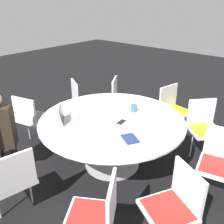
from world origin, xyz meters
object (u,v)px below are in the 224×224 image
(coffee_cup, at_px, (134,108))
(chair_7, at_px, (121,97))
(chair_5, at_px, (204,124))
(cell_phone, at_px, (121,122))
(chair_6, at_px, (173,107))
(chair_8, at_px, (82,99))
(chair_3, at_px, (174,203))
(chair_4, at_px, (220,159))
(chair_9, at_px, (32,116))
(chair_2, at_px, (97,213))
(laptop, at_px, (67,118))
(chair_1, at_px, (12,178))
(spiral_notebook, at_px, (130,139))

(coffee_cup, bearing_deg, chair_7, -132.15)
(chair_5, relative_size, cell_phone, 5.69)
(chair_6, height_order, chair_8, same)
(chair_3, distance_m, chair_4, 0.95)
(chair_6, bearing_deg, chair_9, -29.51)
(chair_2, bearing_deg, chair_8, 17.19)
(chair_2, height_order, cell_phone, chair_2)
(coffee_cup, bearing_deg, chair_5, 133.14)
(chair_7, distance_m, laptop, 1.65)
(chair_1, relative_size, cell_phone, 5.69)
(chair_1, distance_m, chair_7, 2.56)
(chair_1, relative_size, chair_6, 1.00)
(spiral_notebook, bearing_deg, laptop, -77.90)
(chair_7, xyz_separation_m, spiral_notebook, (1.40, 1.26, 0.24))
(chair_3, relative_size, laptop, 2.09)
(chair_2, bearing_deg, chair_5, -33.64)
(chair_2, height_order, chair_6, same)
(chair_8, distance_m, chair_9, 1.01)
(chair_4, height_order, chair_5, same)
(chair_7, bearing_deg, chair_6, 71.93)
(cell_phone, bearing_deg, spiral_notebook, 52.04)
(chair_6, bearing_deg, chair_2, 24.59)
(chair_6, xyz_separation_m, cell_phone, (1.35, -0.04, 0.23))
(chair_5, xyz_separation_m, chair_9, (1.50, -2.14, 0.00))
(chair_2, bearing_deg, chair_1, 71.14)
(chair_7, bearing_deg, chair_3, 18.59)
(chair_1, xyz_separation_m, chair_5, (-2.45, 1.02, 0.00))
(chair_6, height_order, cell_phone, chair_6)
(coffee_cup, bearing_deg, spiral_notebook, 33.13)
(chair_2, distance_m, chair_3, 0.70)
(chair_7, distance_m, chair_8, 0.72)
(chair_3, distance_m, chair_8, 2.74)
(chair_4, height_order, chair_8, same)
(laptop, height_order, spiral_notebook, laptop)
(spiral_notebook, relative_size, cell_phone, 1.73)
(chair_9, bearing_deg, chair_1, -54.76)
(chair_8, relative_size, coffee_cup, 8.66)
(chair_5, distance_m, laptop, 1.98)
(coffee_cup, bearing_deg, chair_9, -60.41)
(chair_2, xyz_separation_m, chair_9, (-0.71, -2.11, 0.00))
(chair_4, height_order, laptop, laptop)
(chair_2, bearing_deg, spiral_notebook, -13.26)
(chair_2, xyz_separation_m, chair_5, (-2.20, 0.04, 0.00))
(coffee_cup, bearing_deg, chair_2, 25.66)
(chair_4, bearing_deg, chair_3, 72.61)
(chair_2, bearing_deg, chair_6, -18.93)
(chair_3, bearing_deg, chair_1, 56.24)
(chair_8, bearing_deg, chair_5, 42.00)
(chair_9, height_order, spiral_notebook, chair_9)
(chair_6, distance_m, chair_9, 2.32)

